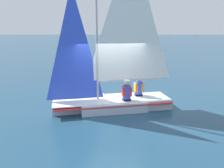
% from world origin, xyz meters
% --- Properties ---
extents(ground_plane, '(260.00, 260.00, 0.00)m').
position_xyz_m(ground_plane, '(0.00, 0.00, 0.00)').
color(ground_plane, navy).
extents(sailboat_main, '(2.31, 4.65, 6.12)m').
position_xyz_m(sailboat_main, '(0.01, -0.03, 0.99)').
color(sailboat_main, '#B2BCCC').
rests_on(sailboat_main, ground_plane).
extents(sailor_helm, '(0.35, 0.38, 1.16)m').
position_xyz_m(sailor_helm, '(-0.17, -0.55, 0.63)').
color(sailor_helm, black).
rests_on(sailor_helm, ground_plane).
extents(sailor_crew, '(0.35, 0.38, 1.16)m').
position_xyz_m(sailor_crew, '(0.45, -1.08, 0.63)').
color(sailor_crew, black).
rests_on(sailor_crew, ground_plane).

